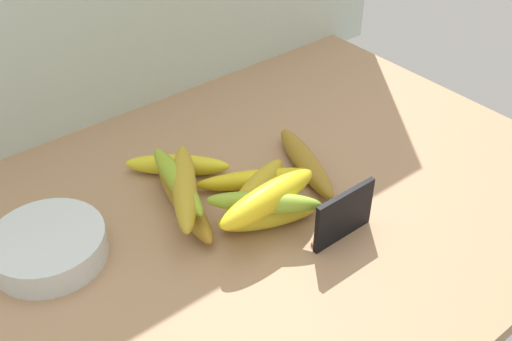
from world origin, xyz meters
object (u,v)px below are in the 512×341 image
Objects in this scene: banana_7 at (264,202)px; banana_8 at (177,181)px; banana_9 at (268,198)px; banana_1 at (268,215)px; banana_4 at (177,165)px; banana_3 at (306,162)px; banana_2 at (184,201)px; banana_6 at (184,187)px; banana_5 at (259,179)px; fruit_bowl at (49,246)px; banana_0 at (255,192)px; chalkboard_sign at (343,217)px.

banana_8 is (-6.70, 12.57, -0.40)cm from banana_7.
banana_1 is at bearing 48.07° from banana_9.
banana_1 is at bearing -79.38° from banana_4.
banana_4 is at bearing 58.87° from banana_8.
banana_8 is at bearing 165.76° from banana_3.
banana_6 is at bearing -103.60° from banana_2.
banana_5 is 11.37cm from banana_9.
banana_6 reaches higher than banana_8.
banana_1 is (28.44, -14.34, -0.04)cm from fruit_bowl.
banana_5 is at bearing -12.22° from banana_2.
banana_5 is at bearing -53.63° from banana_4.
banana_4 is 0.96× the size of banana_9.
banana_3 is at bearing 25.36° from banana_1.
banana_7 is at bearing -154.75° from banana_3.
fruit_bowl is 31.66cm from banana_0.
banana_5 is (-2.23, 16.66, -2.23)cm from chalkboard_sign.
banana_9 is at bearing -153.15° from banana_3.
banana_1 is 0.79× the size of banana_2.
chalkboard_sign is 16.56cm from banana_3.
fruit_bowl reaches higher than banana_2.
banana_3 reaches higher than banana_4.
fruit_bowl is at bearing 169.20° from banana_5.
banana_4 is 0.97× the size of banana_8.
banana_5 is at bearing -16.90° from banana_8.
banana_2 is 13.03cm from banana_5.
banana_7 is at bearing -155.72° from banana_1.
banana_2 is 1.14× the size of banana_9.
chalkboard_sign is 0.61× the size of banana_0.
chalkboard_sign is 11.27cm from banana_9.
banana_9 is at bearing -81.78° from banana_4.
banana_4 is at bearing 64.48° from banana_6.
banana_6 reaches higher than banana_3.
banana_0 is 1.11× the size of banana_1.
banana_1 is 4.01cm from banana_7.
banana_5 is at bearing -10.80° from fruit_bowl.
banana_3 is 8.93cm from banana_5.
banana_3 is at bearing -10.68° from fruit_bowl.
fruit_bowl is 20.77cm from banana_2.
banana_8 is (-21.69, 5.50, 3.45)cm from banana_3.
banana_1 is at bearing -26.75° from fruit_bowl.
banana_0 reaches higher than banana_3.
banana_6 is (-4.58, -9.59, 3.74)cm from banana_4.
banana_0 is 3.74cm from banana_5.
banana_9 is (-2.69, -6.34, 4.26)cm from banana_0.
banana_7 is (-1.44, -0.65, 3.68)cm from banana_1.
banana_1 is 13.25cm from banana_6.
chalkboard_sign is at bearing -113.51° from banana_3.
banana_9 is at bearing -121.87° from banana_5.
banana_2 is (20.46, -3.58, -0.24)cm from fruit_bowl.
fruit_bowl is at bearing 170.09° from banana_2.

